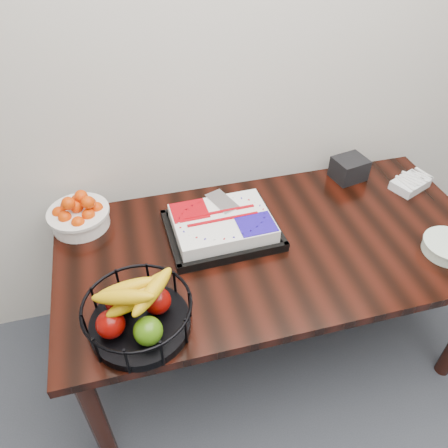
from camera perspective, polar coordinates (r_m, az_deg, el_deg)
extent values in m
plane|color=silver|center=(1.93, 2.77, 21.09)|extent=(5.00, 0.00, 5.00)
cube|color=black|center=(1.86, 6.66, -2.81)|extent=(1.80, 0.90, 0.04)
cylinder|color=black|center=(1.88, -16.22, -23.37)|extent=(0.07, 0.07, 0.71)
cylinder|color=black|center=(2.32, -17.01, -6.86)|extent=(0.07, 0.07, 0.71)
cylinder|color=black|center=(2.68, 19.95, 0.00)|extent=(0.07, 0.07, 0.71)
cube|color=black|center=(1.86, -0.24, -1.04)|extent=(0.47, 0.38, 0.02)
cube|color=white|center=(1.83, -0.24, 0.01)|extent=(0.41, 0.31, 0.07)
cube|color=#A2030C|center=(1.85, -4.50, 1.84)|extent=(0.15, 0.14, 0.00)
cube|color=#1B0D8F|center=(1.78, 4.18, -0.07)|extent=(0.15, 0.14, 0.00)
cube|color=silver|center=(1.89, -0.13, 2.97)|extent=(0.13, 0.18, 0.00)
cylinder|color=white|center=(1.98, -18.30, 0.73)|extent=(0.24, 0.24, 0.08)
cylinder|color=white|center=(1.96, -18.51, 1.49)|extent=(0.26, 0.26, 0.01)
cylinder|color=black|center=(1.56, -10.85, -12.73)|extent=(0.34, 0.34, 0.03)
torus|color=black|center=(1.48, -11.36, -10.35)|extent=(0.37, 0.37, 0.01)
cylinder|color=white|center=(1.99, 27.22, -2.77)|extent=(0.20, 0.20, 0.04)
cube|color=silver|center=(2.29, 23.12, 4.83)|extent=(0.21, 0.17, 0.04)
cube|color=black|center=(2.25, 16.03, 6.98)|extent=(0.17, 0.16, 0.11)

